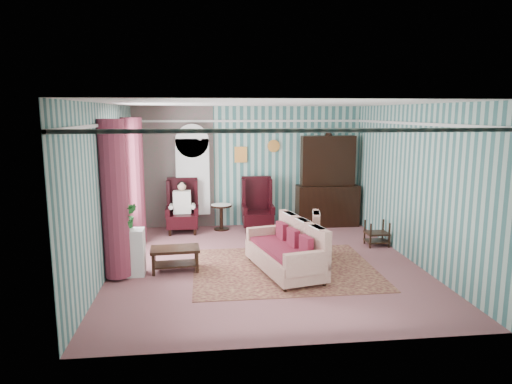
{
  "coord_description": "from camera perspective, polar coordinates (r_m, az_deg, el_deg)",
  "views": [
    {
      "loc": [
        -1.09,
        -7.96,
        2.75
      ],
      "look_at": [
        -0.1,
        0.6,
        1.24
      ],
      "focal_mm": 32.0,
      "sensor_mm": 36.0,
      "label": 1
    }
  ],
  "objects": [
    {
      "name": "bookcase",
      "position": [
        10.93,
        -7.87,
        1.24
      ],
      "size": [
        0.8,
        0.28,
        2.24
      ],
      "primitive_type": "cube",
      "color": "silver",
      "rests_on": "floor"
    },
    {
      "name": "seated_woman",
      "position": [
        10.64,
        -9.19,
        -1.93
      ],
      "size": [
        0.44,
        0.4,
        1.18
      ],
      "primitive_type": null,
      "color": "silver",
      "rests_on": "floor"
    },
    {
      "name": "nest_table",
      "position": [
        9.86,
        14.87,
        -4.99
      ],
      "size": [
        0.45,
        0.38,
        0.54
      ],
      "primitive_type": "cube",
      "color": "black",
      "rests_on": "floor"
    },
    {
      "name": "room_shell",
      "position": [
        8.18,
        -3.25,
        4.69
      ],
      "size": [
        5.53,
        6.02,
        2.91
      ],
      "color": "#3A6A68",
      "rests_on": "ground"
    },
    {
      "name": "floor",
      "position": [
        8.49,
        1.16,
        -8.98
      ],
      "size": [
        6.0,
        6.0,
        0.0
      ],
      "primitive_type": "plane",
      "color": "#8F5357",
      "rests_on": "ground"
    },
    {
      "name": "wingback_right",
      "position": [
        10.7,
        0.21,
        -1.55
      ],
      "size": [
        0.76,
        0.8,
        1.25
      ],
      "primitive_type": "cube",
      "color": "black",
      "rests_on": "floor"
    },
    {
      "name": "rug",
      "position": [
        8.25,
        3.54,
        -9.52
      ],
      "size": [
        3.2,
        2.6,
        0.01
      ],
      "primitive_type": "cube",
      "color": "#541D1C",
      "rests_on": "floor"
    },
    {
      "name": "potted_plant_b",
      "position": [
        8.09,
        -15.51,
        -2.85
      ],
      "size": [
        0.27,
        0.23,
        0.42
      ],
      "primitive_type": "imported",
      "rotation": [
        0.0,
        0.0,
        0.22
      ],
      "color": "#19501C",
      "rests_on": "plant_stand"
    },
    {
      "name": "potted_plant_c",
      "position": [
        8.02,
        -16.29,
        -2.97
      ],
      "size": [
        0.25,
        0.25,
        0.43
      ],
      "primitive_type": "imported",
      "rotation": [
        0.0,
        0.0,
        0.04
      ],
      "color": "#255A1C",
      "rests_on": "plant_stand"
    },
    {
      "name": "plant_stand",
      "position": [
        8.12,
        -15.7,
        -7.29
      ],
      "size": [
        0.55,
        0.35,
        0.8
      ],
      "primitive_type": "cube",
      "color": "silver",
      "rests_on": "floor"
    },
    {
      "name": "wingback_left",
      "position": [
        10.64,
        -9.2,
        -1.74
      ],
      "size": [
        0.76,
        0.8,
        1.25
      ],
      "primitive_type": "cube",
      "color": "black",
      "rests_on": "floor"
    },
    {
      "name": "dresser_hutch",
      "position": [
        11.2,
        8.98,
        1.73
      ],
      "size": [
        1.5,
        0.56,
        2.36
      ],
      "primitive_type": "cube",
      "color": "black",
      "rests_on": "floor"
    },
    {
      "name": "round_side_table",
      "position": [
        10.85,
        -4.35,
        -3.17
      ],
      "size": [
        0.5,
        0.5,
        0.6
      ],
      "primitive_type": "cylinder",
      "color": "black",
      "rests_on": "floor"
    },
    {
      "name": "potted_plant_a",
      "position": [
        7.84,
        -16.16,
        -3.17
      ],
      "size": [
        0.41,
        0.36,
        0.45
      ],
      "primitive_type": "imported",
      "rotation": [
        0.0,
        0.0,
        -0.01
      ],
      "color": "#174B1A",
      "rests_on": "plant_stand"
    },
    {
      "name": "coffee_table",
      "position": [
        8.21,
        -10.05,
        -8.27
      ],
      "size": [
        0.87,
        0.55,
        0.42
      ],
      "primitive_type": "cube",
      "rotation": [
        0.0,
        0.0,
        0.07
      ],
      "color": "black",
      "rests_on": "floor"
    },
    {
      "name": "floral_armchair",
      "position": [
        8.65,
        5.61,
        -5.21
      ],
      "size": [
        0.9,
        0.89,
        1.0
      ],
      "primitive_type": "cube",
      "rotation": [
        0.0,
        0.0,
        1.37
      ],
      "color": "beige",
      "rests_on": "floor"
    },
    {
      "name": "sofa",
      "position": [
        7.91,
        3.59,
        -6.19
      ],
      "size": [
        1.43,
        2.04,
        1.11
      ],
      "primitive_type": "cube",
      "rotation": [
        0.0,
        0.0,
        1.81
      ],
      "color": "beige",
      "rests_on": "floor"
    }
  ]
}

